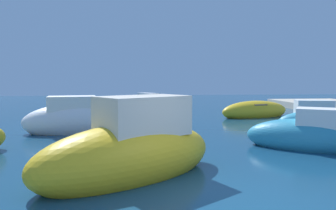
{
  "coord_description": "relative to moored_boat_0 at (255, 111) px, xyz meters",
  "views": [
    {
      "loc": [
        -2.05,
        -5.45,
        2.25
      ],
      "look_at": [
        -0.25,
        10.45,
        0.97
      ],
      "focal_mm": 34.41,
      "sensor_mm": 36.0,
      "label": 1
    }
  ],
  "objects": [
    {
      "name": "ground",
      "position": [
        -5.29,
        -12.99,
        -0.35
      ],
      "size": [
        80.0,
        80.0,
        0.0
      ],
      "primitive_type": "plane",
      "color": "navy"
    },
    {
      "name": "moored_boat_0",
      "position": [
        0.0,
        0.0,
        0.0
      ],
      "size": [
        4.74,
        2.63,
        1.26
      ],
      "rotation": [
        0.0,
        0.0,
        0.29
      ],
      "color": "gold",
      "rests_on": "ground"
    },
    {
      "name": "moored_boat_1",
      "position": [
        -9.51,
        -4.46,
        0.17
      ],
      "size": [
        5.03,
        2.55,
        1.91
      ],
      "rotation": [
        0.0,
        0.0,
        0.16
      ],
      "color": "white",
      "rests_on": "ground"
    },
    {
      "name": "moored_boat_3",
      "position": [
        -1.62,
        -8.74,
        0.07
      ],
      "size": [
        4.08,
        3.31,
        1.61
      ],
      "rotation": [
        0.0,
        0.0,
        2.57
      ],
      "color": "teal",
      "rests_on": "ground"
    },
    {
      "name": "moored_boat_4",
      "position": [
        -7.35,
        -11.09,
        0.23
      ],
      "size": [
        4.9,
        4.07,
        2.22
      ],
      "rotation": [
        0.0,
        0.0,
        3.72
      ],
      "color": "gold",
      "rests_on": "ground"
    },
    {
      "name": "moored_boat_6",
      "position": [
        1.07,
        -4.89,
        0.05
      ],
      "size": [
        3.87,
        2.07,
        1.56
      ],
      "rotation": [
        0.0,
        0.0,
        6.03
      ],
      "color": "teal",
      "rests_on": "ground"
    },
    {
      "name": "moored_boat_7",
      "position": [
        -6.12,
        2.98,
        0.04
      ],
      "size": [
        2.98,
        3.34,
        1.54
      ],
      "rotation": [
        0.0,
        0.0,
        5.39
      ],
      "color": "#3F3F47",
      "rests_on": "ground"
    }
  ]
}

